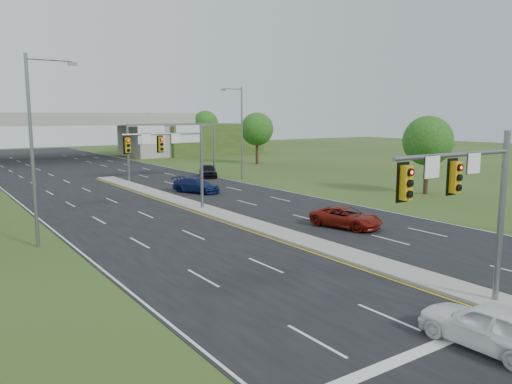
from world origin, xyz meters
The scene contains 18 objects.
ground centered at (0.00, 0.00, 0.00)m, with size 240.00×240.00×0.00m, color #30491A.
road centered at (0.00, 35.00, 0.01)m, with size 24.00×160.00×0.02m, color black.
median centered at (0.00, 23.00, 0.10)m, with size 2.00×54.00×0.16m, color gray.
lane_markings centered at (-0.60, 28.91, 0.02)m, with size 23.72×160.00×0.01m.
signal_mast_near centered at (-2.26, -0.07, 4.73)m, with size 6.62×0.60×7.00m.
signal_mast_far centered at (-2.26, 24.93, 4.73)m, with size 6.62×0.60×7.00m.
sign_gantry centered at (6.68, 44.92, 5.24)m, with size 11.58×0.44×6.67m.
overpass centered at (0.00, 80.00, 3.55)m, with size 80.00×14.00×8.10m.
lightpole_l_mid centered at (-13.30, 20.00, 6.10)m, with size 2.85×0.25×11.00m.
lightpole_r_far centered at (13.30, 40.00, 6.10)m, with size 2.85×0.25×11.00m.
tree_r_near centered at (22.00, 20.00, 5.18)m, with size 4.80×4.80×7.60m.
tree_r_mid centered at (26.00, 55.00, 5.51)m, with size 5.20×5.20×8.12m.
tree_back_c centered at (24.00, 94.00, 5.51)m, with size 5.60×5.60×8.32m.
tree_back_d centered at (38.00, 94.00, 5.84)m, with size 6.00×6.00×8.85m.
car_white centered at (-4.01, -2.10, 0.80)m, with size 1.85×4.59×1.56m, color white.
car_far_a centered at (4.94, 13.54, 0.71)m, with size 2.28×4.95×1.38m, color maroon.
car_far_b centered at (3.83, 33.34, 0.76)m, with size 2.06×5.08×1.47m, color #0B1747.
car_far_c centered at (11.00, 43.95, 0.82)m, with size 1.90×4.72×1.61m, color black.
Camera 1 is at (-18.95, -10.50, 7.54)m, focal length 35.00 mm.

